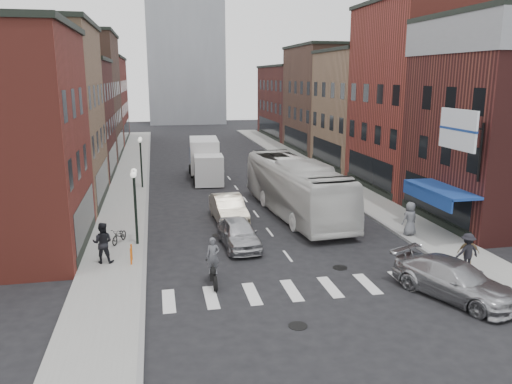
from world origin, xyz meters
TOP-DOWN VIEW (x-y plane):
  - ground at (0.00, 0.00)m, footprint 160.00×160.00m
  - sidewalk_left at (-8.50, 22.00)m, footprint 3.00×74.00m
  - sidewalk_right at (8.50, 22.00)m, footprint 3.00×74.00m
  - curb_left at (-7.00, 22.00)m, footprint 0.20×74.00m
  - curb_right at (7.00, 22.00)m, footprint 0.20×74.00m
  - crosswalk_stripes at (0.00, -3.00)m, footprint 12.00×2.20m
  - bldg_left_mid_a at (-14.99, 14.00)m, footprint 10.30×10.20m
  - bldg_left_mid_b at (-14.99, 24.00)m, footprint 10.30×10.20m
  - bldg_left_far_a at (-14.99, 35.00)m, footprint 10.30×12.20m
  - bldg_left_far_b at (-14.99, 49.00)m, footprint 10.30×16.20m
  - bldg_right_mid_a at (15.00, 14.00)m, footprint 10.30×10.20m
  - bldg_right_mid_b at (14.99, 24.00)m, footprint 10.30×10.20m
  - bldg_right_far_a at (14.99, 35.00)m, footprint 10.30×12.20m
  - bldg_right_far_b at (14.99, 49.00)m, footprint 10.30×16.20m
  - awning_blue at (8.93, 2.50)m, footprint 1.80×5.00m
  - billboard_sign at (8.59, 0.50)m, footprint 1.52×3.00m
  - streetlamp_near at (-7.40, 4.00)m, footprint 0.32×1.22m
  - streetlamp_far at (-7.40, 18.00)m, footprint 0.32×1.22m
  - bike_rack at (-7.60, 1.30)m, footprint 0.08×0.68m
  - box_truck at (-2.06, 20.84)m, footprint 2.70×7.97m
  - motorcycle_rider at (-4.05, -1.72)m, footprint 0.62×2.08m
  - transit_bus at (2.49, 8.37)m, footprint 4.05×13.07m
  - sedan_left_near at (-2.17, 2.87)m, footprint 2.03×4.48m
  - sedan_left_far at (-2.00, 7.65)m, footprint 1.93×5.01m
  - curb_car at (5.36, -4.91)m, footprint 4.06×5.61m
  - parked_bicycle at (-8.33, 4.35)m, footprint 1.08×1.62m
  - ped_left_solo at (-8.89, 1.55)m, footprint 1.03×0.70m
  - ped_right_a at (7.40, -2.73)m, footprint 1.16×0.64m
  - ped_right_b at (7.52, -2.65)m, footprint 1.04×0.77m
  - ped_right_c at (7.40, 2.53)m, footprint 1.03×0.79m

SIDE VIEW (x-z plane):
  - ground at x=0.00m, z-range 0.00..0.00m
  - curb_left at x=-7.00m, z-range -0.08..0.08m
  - curb_right at x=7.00m, z-range -0.08..0.08m
  - crosswalk_stripes at x=0.00m, z-range -0.01..0.01m
  - sidewalk_left at x=-8.50m, z-range 0.00..0.15m
  - sidewalk_right at x=8.50m, z-range 0.00..0.15m
  - bike_rack at x=-7.60m, z-range 0.15..0.95m
  - parked_bicycle at x=-8.33m, z-range 0.15..0.95m
  - sedan_left_near at x=-2.17m, z-range 0.00..1.49m
  - curb_car at x=5.36m, z-range 0.00..1.51m
  - sedan_left_far at x=-2.00m, z-range 0.00..1.63m
  - ped_right_b at x=7.52m, z-range 0.15..1.75m
  - motorcycle_rider at x=-4.05m, z-range -0.07..2.05m
  - ped_right_a at x=7.40m, z-range 0.15..1.89m
  - ped_right_c at x=7.40m, z-range 0.15..2.03m
  - ped_left_solo at x=-8.89m, z-range 0.15..2.11m
  - box_truck at x=-2.06m, z-range -0.02..3.40m
  - transit_bus at x=2.49m, z-range 0.00..3.59m
  - awning_blue at x=8.93m, z-range 2.24..3.02m
  - streetlamp_near at x=-7.40m, z-range 0.86..4.97m
  - streetlamp_far at x=-7.40m, z-range 0.86..4.97m
  - bldg_right_far_b at x=14.99m, z-range 0.00..10.30m
  - bldg_left_mid_b at x=-14.99m, z-range 0.00..10.30m
  - bldg_left_far_b at x=-14.99m, z-range 0.00..11.30m
  - bldg_right_mid_b at x=14.99m, z-range 0.00..11.30m
  - billboard_sign at x=8.59m, z-range 4.28..7.98m
  - bldg_right_far_a at x=14.99m, z-range 0.00..12.30m
  - bldg_left_mid_a at x=-14.99m, z-range 0.00..12.30m
  - bldg_left_far_a at x=-14.99m, z-range 0.00..13.30m
  - bldg_right_mid_a at x=15.00m, z-range 0.00..14.30m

